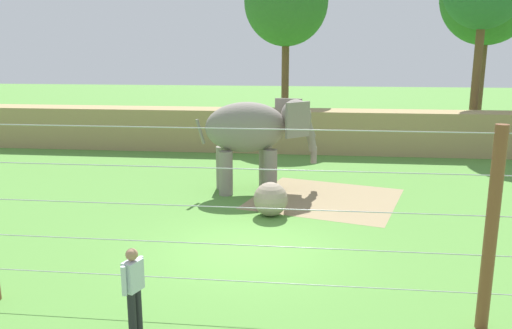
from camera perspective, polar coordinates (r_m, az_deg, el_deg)
ground_plane at (r=13.51m, az=-0.98°, el=-9.37°), size 120.00×120.00×0.00m
dirt_patch at (r=17.99m, az=7.71°, el=-3.79°), size 5.83×5.65×0.01m
embankment_wall at (r=26.01m, az=2.82°, el=3.82°), size 36.00×1.80×2.11m
elephant at (r=18.47m, az=-0.06°, el=3.75°), size 4.33×2.48×3.32m
enrichment_ball at (r=15.91m, az=1.64°, el=-3.88°), size 1.07×1.07×1.07m
cable_fence at (r=9.75m, az=-3.58°, el=-6.18°), size 10.69×0.23×3.83m
zookeeper at (r=9.64m, az=-13.48°, el=-13.21°), size 0.33×0.59×1.67m
tree_far_left at (r=31.15m, az=3.37°, el=17.61°), size 4.87×4.87×10.34m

